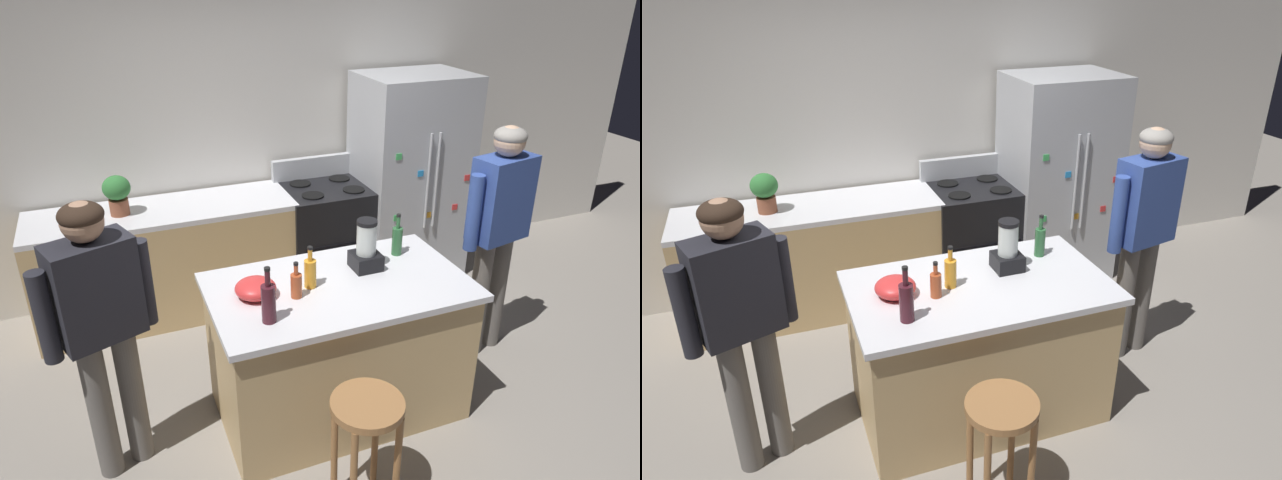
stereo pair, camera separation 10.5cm
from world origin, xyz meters
The scene contains 16 objects.
ground_plane centered at (0.00, 0.00, 0.00)m, with size 14.00×14.00×0.00m, color gray.
back_wall centered at (0.00, 1.95, 1.35)m, with size 8.00×0.10×2.70m, color silver.
kitchen_island centered at (0.00, 0.00, 0.45)m, with size 1.51×0.88×0.90m.
back_counter_run centered at (-0.80, 1.55, 0.45)m, with size 2.00×0.64×0.90m.
refrigerator centered at (1.32, 1.50, 0.89)m, with size 0.90×0.73×1.79m.
stove_range centered at (0.54, 1.52, 0.46)m, with size 0.76×0.65×1.08m.
person_by_island_left centered at (-1.30, 0.01, 0.97)m, with size 0.58×0.34×1.60m.
person_by_sink_right centered at (1.25, 0.20, 1.01)m, with size 0.60×0.29×1.67m.
bar_stool centered at (-0.18, -0.76, 0.54)m, with size 0.36×0.36×0.70m.
potted_plant centered at (-1.10, 1.55, 1.08)m, with size 0.20×0.20×0.30m.
blender_appliance centered at (0.23, 0.12, 1.04)m, with size 0.17×0.17×0.32m.
bottle_olive_oil centered at (0.49, 0.22, 1.00)m, with size 0.07×0.07×0.28m.
bottle_wine centered at (-0.49, -0.22, 1.02)m, with size 0.08×0.08×0.32m.
bottle_soda centered at (-0.17, 0.03, 1.00)m, with size 0.07×0.07×0.26m.
bottle_cooking_sauce centered at (-0.28, -0.04, 0.98)m, with size 0.06×0.06×0.22m.
mixing_bowl centered at (-0.49, 0.05, 0.96)m, with size 0.23×0.23×0.10m, color red.
Camera 1 is at (-1.17, -2.65, 2.57)m, focal length 32.22 mm.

